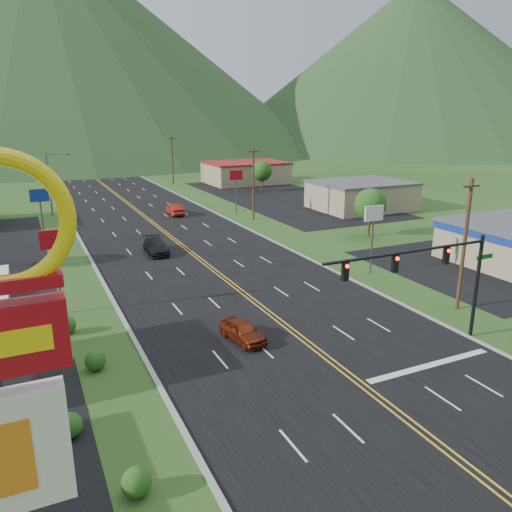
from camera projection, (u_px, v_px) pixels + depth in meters
name	position (u px, v px, depth m)	size (l,w,h in m)	color
traffic_signal	(433.00, 268.00, 30.47)	(13.10, 0.43, 7.00)	black
streetlight_west	(51.00, 180.00, 71.72)	(3.28, 0.25, 9.00)	#59595E
building_east_mid	(361.00, 195.00, 77.45)	(14.40, 11.40, 4.30)	tan
building_east_far	(246.00, 172.00, 106.20)	(16.40, 12.40, 4.50)	tan
pole_sign_west_a	(55.00, 248.00, 36.04)	(2.00, 0.18, 6.40)	#59595E
pole_sign_west_b	(40.00, 201.00, 55.16)	(2.00, 0.18, 6.40)	#59595E
pole_sign_east_a	(374.00, 220.00, 45.39)	(2.00, 0.18, 6.40)	#59595E
pole_sign_east_b	(236.00, 179.00, 73.20)	(2.00, 0.18, 6.40)	#59595E
tree_east_a	(370.00, 204.00, 59.83)	(3.84, 3.84, 5.82)	#382314
tree_east_b	(262.00, 171.00, 94.50)	(3.84, 3.84, 5.82)	#382314
utility_pole_a	(464.00, 244.00, 36.88)	(1.60, 0.28, 10.00)	#382314
utility_pole_b	(253.00, 183.00, 69.04)	(1.60, 0.28, 10.00)	#382314
utility_pole_c	(172.00, 160.00, 103.80)	(1.60, 0.28, 10.00)	#382314
utility_pole_d	(132.00, 148.00, 138.56)	(1.60, 0.28, 10.00)	#382314
mountain_n	(46.00, 39.00, 196.57)	(220.00, 220.00, 85.00)	#1F3518
mountain_ne	(412.00, 65.00, 221.26)	(180.00, 180.00, 70.00)	#1F3518
car_red_near	(243.00, 331.00, 32.68)	(1.61, 4.00, 1.36)	#621C0A
car_dark_mid	(156.00, 247.00, 53.00)	(2.11, 5.19, 1.51)	black
car_red_far	(175.00, 210.00, 73.21)	(1.71, 4.91, 1.62)	maroon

